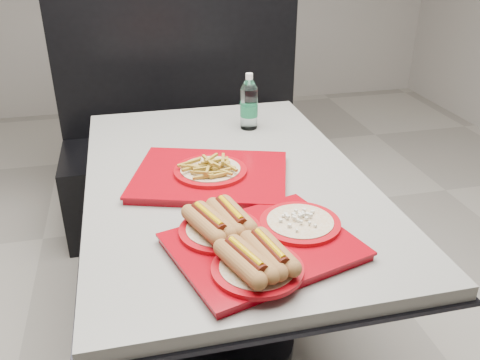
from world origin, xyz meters
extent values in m
plane|color=#A09B90|center=(0.00, 0.00, 0.00)|extent=(6.00, 6.00, 0.00)
cylinder|color=black|center=(0.00, 0.00, 0.03)|extent=(0.52, 0.52, 0.05)
cylinder|color=black|center=(0.00, 0.00, 0.38)|extent=(0.11, 0.11, 0.66)
cube|color=black|center=(0.00, 0.00, 0.70)|extent=(0.92, 1.42, 0.01)
cube|color=gray|center=(0.00, 0.00, 0.73)|extent=(0.90, 1.40, 0.04)
cube|color=black|center=(0.00, 1.02, 0.23)|extent=(1.30, 0.55, 0.45)
cube|color=black|center=(0.00, 1.26, 0.80)|extent=(1.30, 0.10, 1.10)
cube|color=maroon|center=(0.00, -0.45, 0.76)|extent=(0.51, 0.45, 0.02)
cube|color=maroon|center=(0.00, -0.45, 0.77)|extent=(0.52, 0.46, 0.01)
cylinder|color=#9A050D|center=(-0.04, -0.56, 0.78)|extent=(0.22, 0.22, 0.01)
cylinder|color=beige|center=(-0.04, -0.56, 0.79)|extent=(0.18, 0.18, 0.00)
cylinder|color=#9A050D|center=(-0.09, -0.38, 0.78)|extent=(0.22, 0.22, 0.01)
cylinder|color=beige|center=(-0.09, -0.38, 0.79)|extent=(0.18, 0.18, 0.00)
cylinder|color=#9A050D|center=(0.12, -0.39, 0.78)|extent=(0.22, 0.22, 0.01)
cylinder|color=beige|center=(0.12, -0.39, 0.79)|extent=(0.18, 0.18, 0.00)
cube|color=maroon|center=(-0.05, -0.03, 0.76)|extent=(0.56, 0.50, 0.02)
cube|color=maroon|center=(-0.05, -0.03, 0.77)|extent=(0.58, 0.51, 0.01)
cylinder|color=#9A050D|center=(-0.05, -0.03, 0.78)|extent=(0.24, 0.24, 0.01)
cylinder|color=beige|center=(-0.05, -0.03, 0.79)|extent=(0.19, 0.19, 0.01)
cylinder|color=silver|center=(0.18, 0.40, 0.83)|extent=(0.07, 0.07, 0.17)
cylinder|color=#1B6E43|center=(0.18, 0.40, 0.82)|extent=(0.07, 0.07, 0.05)
cone|color=silver|center=(0.18, 0.40, 0.93)|extent=(0.07, 0.07, 0.04)
cylinder|color=silver|center=(0.18, 0.40, 0.96)|extent=(0.03, 0.03, 0.02)
camera|label=1|loc=(-0.30, -1.48, 1.50)|focal=38.00mm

